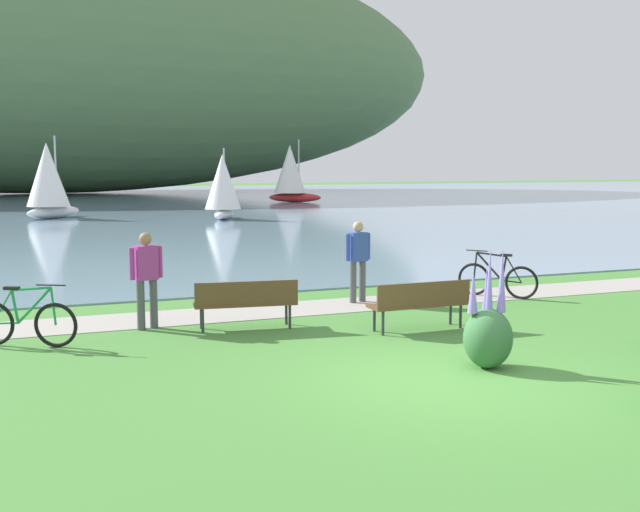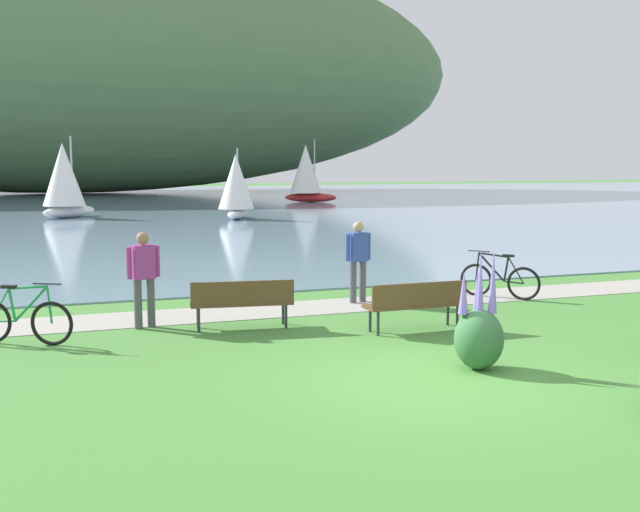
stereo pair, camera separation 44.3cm
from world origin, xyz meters
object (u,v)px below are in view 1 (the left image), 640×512
(park_bench_further_along, at_px, (246,300))
(sailboat_nearest_to_shore, at_px, (223,186))
(park_bench_near_camera, at_px, (420,301))
(bicycle_beside_path, at_px, (24,322))
(person_at_shoreline, at_px, (358,256))
(person_on_the_grass, at_px, (146,274))
(sailboat_mid_bay, at_px, (48,179))
(bicycle_leaning_near_bench, at_px, (497,279))
(sailboat_toward_hillside, at_px, (291,173))

(park_bench_further_along, height_order, sailboat_nearest_to_shore, sailboat_nearest_to_shore)
(park_bench_near_camera, distance_m, sailboat_nearest_to_shore, 26.61)
(bicycle_beside_path, height_order, person_at_shoreline, person_at_shoreline)
(person_on_the_grass, distance_m, sailboat_mid_bay, 28.60)
(person_at_shoreline, bearing_deg, bicycle_beside_path, -166.36)
(bicycle_leaning_near_bench, distance_m, sailboat_toward_hillside, 40.44)
(sailboat_nearest_to_shore, bearing_deg, park_bench_near_camera, -96.25)
(park_bench_near_camera, xyz_separation_m, sailboat_toward_hillside, (11.79, 41.78, 1.71))
(park_bench_further_along, relative_size, person_on_the_grass, 1.08)
(park_bench_near_camera, xyz_separation_m, person_on_the_grass, (-4.42, 1.85, 0.46))
(park_bench_further_along, height_order, bicycle_leaning_near_bench, bicycle_leaning_near_bench)
(bicycle_beside_path, relative_size, sailboat_toward_hillside, 0.34)
(park_bench_further_along, distance_m, sailboat_nearest_to_shore, 25.91)
(person_on_the_grass, bearing_deg, park_bench_further_along, -22.42)
(sailboat_toward_hillside, bearing_deg, park_bench_further_along, -109.78)
(park_bench_near_camera, bearing_deg, park_bench_further_along, 157.22)
(park_bench_further_along, distance_m, person_on_the_grass, 1.80)
(park_bench_further_along, bearing_deg, sailboat_toward_hillside, 70.22)
(park_bench_near_camera, bearing_deg, bicycle_beside_path, 169.03)
(bicycle_leaning_near_bench, height_order, sailboat_nearest_to_shore, sailboat_nearest_to_shore)
(sailboat_toward_hillside, bearing_deg, bicycle_beside_path, -114.21)
(park_bench_further_along, bearing_deg, sailboat_mid_bay, 95.20)
(sailboat_mid_bay, distance_m, sailboat_toward_hillside, 20.67)
(park_bench_near_camera, relative_size, person_on_the_grass, 1.06)
(park_bench_near_camera, height_order, bicycle_leaning_near_bench, bicycle_leaning_near_bench)
(sailboat_mid_bay, bearing_deg, person_at_shoreline, -78.67)
(park_bench_further_along, xyz_separation_m, person_on_the_grass, (-1.61, 0.67, 0.46))
(park_bench_further_along, height_order, person_on_the_grass, person_on_the_grass)
(park_bench_near_camera, distance_m, sailboat_mid_bay, 30.93)
(park_bench_near_camera, height_order, sailboat_toward_hillside, sailboat_toward_hillside)
(bicycle_leaning_near_bench, distance_m, sailboat_nearest_to_shore, 24.15)
(person_on_the_grass, distance_m, sailboat_nearest_to_shore, 25.65)
(sailboat_nearest_to_shore, bearing_deg, sailboat_toward_hillside, 59.93)
(person_at_shoreline, distance_m, person_on_the_grass, 4.59)
(bicycle_beside_path, relative_size, sailboat_nearest_to_shore, 0.44)
(park_bench_further_along, bearing_deg, person_on_the_grass, 157.58)
(bicycle_beside_path, height_order, person_on_the_grass, person_on_the_grass)
(bicycle_leaning_near_bench, height_order, person_on_the_grass, person_on_the_grass)
(sailboat_toward_hillside, bearing_deg, park_bench_near_camera, -105.76)
(bicycle_beside_path, relative_size, person_on_the_grass, 0.94)
(sailboat_toward_hillside, bearing_deg, person_on_the_grass, -112.10)
(park_bench_further_along, relative_size, sailboat_nearest_to_shore, 0.50)
(park_bench_further_along, distance_m, bicycle_leaning_near_bench, 6.07)
(park_bench_near_camera, bearing_deg, person_on_the_grass, 157.35)
(bicycle_leaning_near_bench, xyz_separation_m, sailboat_nearest_to_shore, (-0.26, 24.11, 1.37))
(park_bench_further_along, relative_size, bicycle_beside_path, 1.15)
(bicycle_beside_path, bearing_deg, sailboat_nearest_to_shore, 69.66)
(bicycle_leaning_near_bench, bearing_deg, park_bench_further_along, -169.27)
(bicycle_leaning_near_bench, relative_size, person_on_the_grass, 0.81)
(park_bench_near_camera, height_order, sailboat_mid_bay, sailboat_mid_bay)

